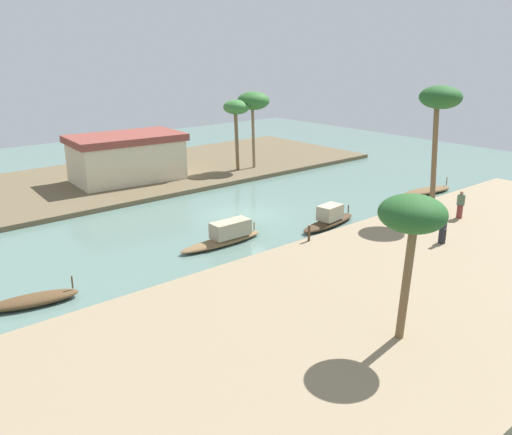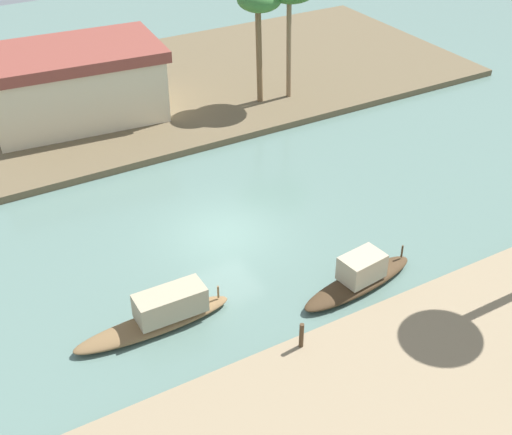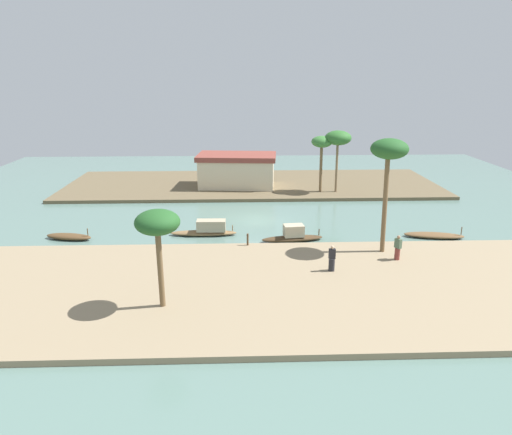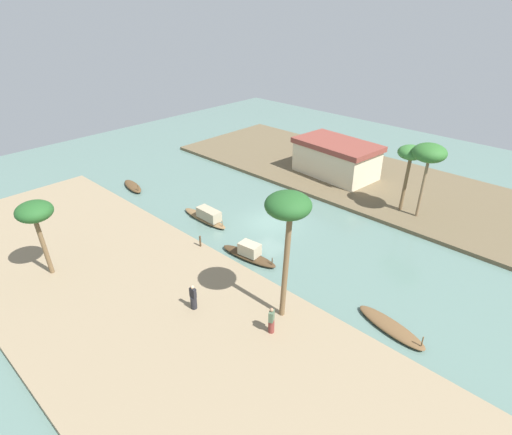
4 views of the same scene
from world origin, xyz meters
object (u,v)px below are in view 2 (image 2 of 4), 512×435
(mooring_post, at_px, (301,335))
(riverside_building, at_px, (74,83))
(sampan_near_left_bank, at_px, (162,314))
(sampan_open_hull, at_px, (360,277))
(palm_tree_right_tall, at_px, (259,3))

(mooring_post, xyz_separation_m, riverside_building, (-0.80, 18.80, 1.35))
(sampan_near_left_bank, relative_size, mooring_post, 5.99)
(sampan_open_hull, distance_m, riverside_building, 17.73)
(sampan_open_hull, relative_size, riverside_building, 0.55)
(sampan_open_hull, relative_size, mooring_post, 5.54)
(riverside_building, bearing_deg, sampan_open_hull, -70.94)
(sampan_open_hull, xyz_separation_m, mooring_post, (-3.45, -1.67, 0.32))
(sampan_open_hull, bearing_deg, riverside_building, 97.06)
(sampan_open_hull, bearing_deg, palm_tree_right_tall, 65.91)
(sampan_open_hull, xyz_separation_m, riverside_building, (-4.25, 17.13, 1.67))
(mooring_post, bearing_deg, palm_tree_right_tall, 63.83)
(riverside_building, bearing_deg, mooring_post, -82.45)
(sampan_open_hull, distance_m, palm_tree_right_tall, 15.94)
(palm_tree_right_tall, bearing_deg, mooring_post, -116.17)
(sampan_near_left_bank, relative_size, palm_tree_right_tall, 0.90)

